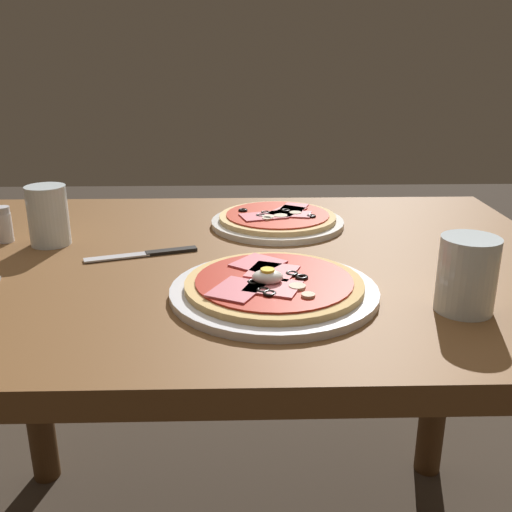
# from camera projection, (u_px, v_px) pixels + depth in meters

# --- Properties ---
(dining_table) EXTENTS (1.17, 0.85, 0.76)m
(dining_table) POSITION_uv_depth(u_px,v_px,m) (235.00, 318.00, 1.05)
(dining_table) COLOR brown
(dining_table) RESTS_ON ground
(pizza_foreground) EXTENTS (0.30, 0.30, 0.05)m
(pizza_foreground) POSITION_uv_depth(u_px,v_px,m) (274.00, 287.00, 0.85)
(pizza_foreground) COLOR white
(pizza_foreground) RESTS_ON dining_table
(pizza_across_left) EXTENTS (0.27, 0.27, 0.03)m
(pizza_across_left) POSITION_uv_depth(u_px,v_px,m) (278.00, 220.00, 1.18)
(pizza_across_left) COLOR white
(pizza_across_left) RESTS_ON dining_table
(water_glass_near) EXTENTS (0.07, 0.07, 0.11)m
(water_glass_near) POSITION_uv_depth(u_px,v_px,m) (49.00, 219.00, 1.06)
(water_glass_near) COLOR silver
(water_glass_near) RESTS_ON dining_table
(water_glass_far) EXTENTS (0.08, 0.08, 0.10)m
(water_glass_far) POSITION_uv_depth(u_px,v_px,m) (466.00, 280.00, 0.79)
(water_glass_far) COLOR silver
(water_glass_far) RESTS_ON dining_table
(knife) EXTENTS (0.19, 0.08, 0.01)m
(knife) POSITION_uv_depth(u_px,v_px,m) (150.00, 253.00, 1.02)
(knife) COLOR silver
(knife) RESTS_ON dining_table
(salt_shaker) EXTENTS (0.03, 0.03, 0.07)m
(salt_shaker) POSITION_uv_depth(u_px,v_px,m) (4.00, 225.00, 1.08)
(salt_shaker) COLOR white
(salt_shaker) RESTS_ON dining_table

